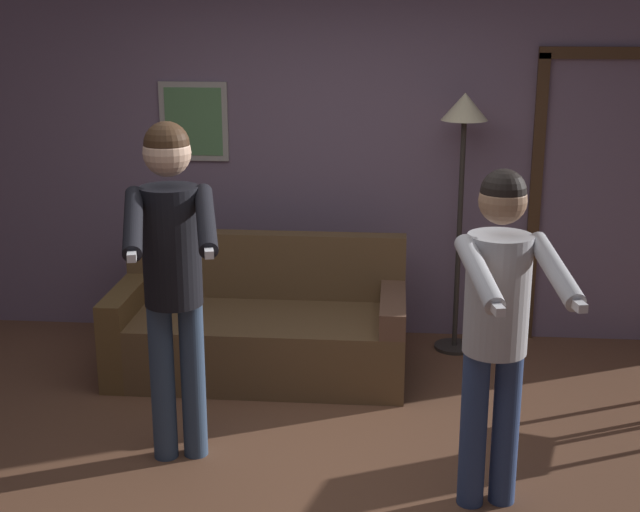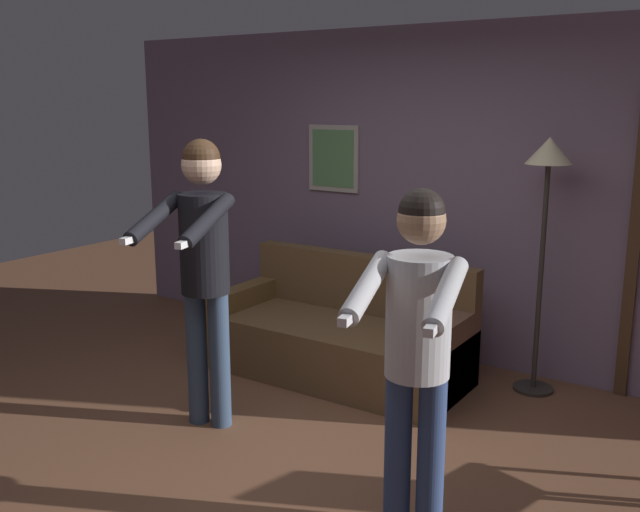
{
  "view_description": "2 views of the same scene",
  "coord_description": "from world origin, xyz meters",
  "px_view_note": "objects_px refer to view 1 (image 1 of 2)",
  "views": [
    {
      "loc": [
        0.47,
        -4.02,
        2.39
      ],
      "look_at": [
        0.11,
        0.11,
        1.19
      ],
      "focal_mm": 50.0,
      "sensor_mm": 36.0,
      "label": 1
    },
    {
      "loc": [
        2.29,
        -2.9,
        2.04
      ],
      "look_at": [
        0.27,
        0.13,
        1.24
      ],
      "focal_mm": 40.0,
      "sensor_mm": 36.0,
      "label": 2
    }
  ],
  "objects_px": {
    "couch": "(260,332)",
    "person_standing_left": "(172,259)",
    "person_standing_right": "(498,311)",
    "torchiere_lamp": "(463,142)"
  },
  "relations": [
    {
      "from": "couch",
      "to": "person_standing_right",
      "type": "distance_m",
      "value": 2.16
    },
    {
      "from": "torchiere_lamp",
      "to": "couch",
      "type": "bearing_deg",
      "value": -158.69
    },
    {
      "from": "person_standing_right",
      "to": "person_standing_left",
      "type": "bearing_deg",
      "value": 168.41
    },
    {
      "from": "person_standing_left",
      "to": "person_standing_right",
      "type": "distance_m",
      "value": 1.64
    },
    {
      "from": "couch",
      "to": "person_standing_right",
      "type": "relative_size",
      "value": 1.14
    },
    {
      "from": "torchiere_lamp",
      "to": "person_standing_left",
      "type": "bearing_deg",
      "value": -132.57
    },
    {
      "from": "couch",
      "to": "person_standing_left",
      "type": "height_order",
      "value": "person_standing_left"
    },
    {
      "from": "torchiere_lamp",
      "to": "person_standing_right",
      "type": "xyz_separation_m",
      "value": [
        0.04,
        -2.03,
        -0.47
      ]
    },
    {
      "from": "person_standing_right",
      "to": "couch",
      "type": "bearing_deg",
      "value": 131.66
    },
    {
      "from": "couch",
      "to": "person_standing_left",
      "type": "relative_size",
      "value": 1.05
    }
  ]
}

